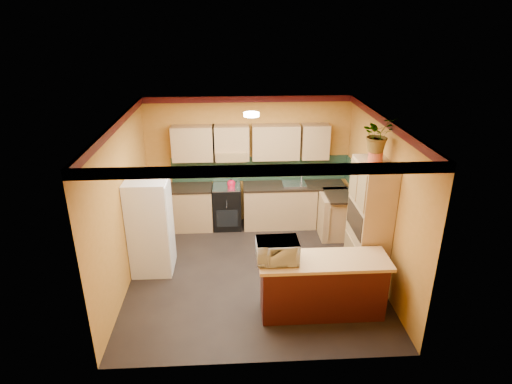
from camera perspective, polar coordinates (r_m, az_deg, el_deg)
room_shell at (r=6.98m, az=-0.30°, el=5.15°), size 4.24×4.24×2.72m
base_cabinets_back at (r=9.00m, az=0.10°, el=-1.95°), size 3.65×0.60×0.88m
countertop_back at (r=8.81m, az=0.11°, el=0.77°), size 3.65×0.62×0.04m
stove at (r=8.98m, az=-3.88°, el=-1.95°), size 0.58×0.58×0.91m
kettle at (r=8.72m, az=-3.32°, el=1.18°), size 0.20×0.20×0.18m
sink at (r=8.88m, az=5.11°, el=1.08°), size 0.48×0.40×0.03m
base_cabinets_right at (r=8.73m, az=11.15°, el=-3.22°), size 0.60×0.80×0.88m
countertop_right at (r=8.54m, az=11.38°, el=-0.44°), size 0.62×0.80×0.04m
fridge at (r=7.51m, az=-13.91°, el=-4.44°), size 0.68×0.66×1.70m
pantry at (r=7.15m, az=14.81°, el=-4.18°), size 0.48×0.90×2.10m
fern_pot at (r=6.78m, az=15.63°, el=4.57°), size 0.22×0.22×0.16m
fern at (r=6.68m, az=15.94°, el=7.40°), size 0.60×0.56×0.53m
breakfast_bar at (r=6.56m, az=8.81°, el=-12.49°), size 1.80×0.55×0.88m
bar_top at (r=6.31m, az=9.07°, el=-9.03°), size 1.90×0.65×0.05m
microwave at (r=6.11m, az=2.83°, el=-7.82°), size 0.60×0.42×0.33m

